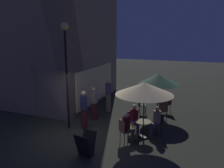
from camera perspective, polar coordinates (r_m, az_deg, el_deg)
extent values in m
plane|color=#2B2D24|center=(9.56, -8.66, -13.30)|extent=(60.00, 60.00, 0.00)
cube|color=gray|center=(13.85, -7.98, 15.14)|extent=(6.75, 2.08, 9.59)
cube|color=gray|center=(13.38, -22.53, 14.43)|extent=(2.08, 6.94, 9.59)
cube|color=beige|center=(13.36, -4.16, 0.00)|extent=(4.73, 0.08, 2.10)
cylinder|color=black|center=(9.79, -11.57, 0.84)|extent=(0.10, 0.10, 4.40)
sphere|color=#FBD168|center=(9.60, -12.19, 14.40)|extent=(0.33, 0.33, 0.33)
cube|color=black|center=(8.10, -6.06, -14.72)|extent=(0.35, 0.58, 0.86)
cube|color=black|center=(7.85, -7.64, -15.72)|extent=(0.35, 0.58, 0.86)
cylinder|color=black|center=(12.05, 11.54, -7.76)|extent=(0.40, 0.40, 0.03)
cylinder|color=black|center=(11.93, 11.62, -6.16)|extent=(0.06, 0.06, 0.74)
cylinder|color=brown|center=(11.81, 11.70, -4.39)|extent=(0.63, 0.63, 0.03)
cylinder|color=black|center=(9.44, 7.95, -13.53)|extent=(0.40, 0.40, 0.03)
cylinder|color=black|center=(9.30, 8.02, -11.70)|extent=(0.06, 0.06, 0.69)
cylinder|color=#434020|center=(9.15, 8.09, -9.64)|extent=(0.65, 0.65, 0.03)
cylinder|color=black|center=(12.04, 11.54, -7.70)|extent=(0.36, 0.36, 0.06)
cylinder|color=#4B3527|center=(11.72, 11.77, -2.86)|extent=(0.05, 0.05, 2.16)
cone|color=#2F5A3D|center=(11.53, 11.96, 1.26)|extent=(2.08, 2.08, 0.54)
cylinder|color=black|center=(9.43, 7.96, -13.45)|extent=(0.36, 0.36, 0.06)
cylinder|color=#4D3C24|center=(9.00, 8.17, -7.07)|extent=(0.05, 0.05, 2.28)
cone|color=#DEC38A|center=(8.73, 8.36, -1.17)|extent=(2.29, 2.29, 0.48)
cylinder|color=black|center=(12.19, 8.73, -6.35)|extent=(0.03, 0.03, 0.45)
cylinder|color=black|center=(11.89, 8.51, -6.83)|extent=(0.03, 0.03, 0.45)
cylinder|color=black|center=(12.23, 7.24, -6.24)|extent=(0.03, 0.03, 0.45)
cylinder|color=black|center=(11.93, 6.99, -6.71)|extent=(0.03, 0.03, 0.45)
cube|color=black|center=(11.98, 7.90, -5.43)|extent=(0.43, 0.43, 0.04)
cube|color=black|center=(11.93, 7.09, -4.20)|extent=(0.40, 0.07, 0.47)
cylinder|color=brown|center=(11.45, 11.77, -7.70)|extent=(0.03, 0.03, 0.47)
cylinder|color=brown|center=(11.56, 13.27, -7.56)|extent=(0.03, 0.03, 0.47)
cylinder|color=brown|center=(11.17, 12.36, -8.25)|extent=(0.03, 0.03, 0.47)
cylinder|color=brown|center=(11.29, 13.90, -8.10)|extent=(0.03, 0.03, 0.47)
cube|color=brown|center=(11.28, 12.89, -6.70)|extent=(0.55, 0.55, 0.04)
cube|color=brown|center=(11.04, 13.30, -5.73)|extent=(0.24, 0.37, 0.48)
cylinder|color=brown|center=(12.28, 13.86, -6.47)|extent=(0.03, 0.03, 0.44)
cylinder|color=brown|center=(12.47, 12.68, -6.10)|extent=(0.03, 0.03, 0.44)
cylinder|color=brown|center=(12.52, 14.82, -6.14)|extent=(0.03, 0.03, 0.44)
cylinder|color=brown|center=(12.72, 13.65, -5.79)|extent=(0.03, 0.03, 0.44)
cube|color=brown|center=(12.42, 13.81, -5.07)|extent=(0.57, 0.57, 0.04)
cube|color=brown|center=(12.50, 14.41, -3.90)|extent=(0.25, 0.37, 0.43)
cylinder|color=brown|center=(9.17, 4.08, -12.75)|extent=(0.03, 0.03, 0.46)
cylinder|color=brown|center=(8.91, 5.23, -13.59)|extent=(0.03, 0.03, 0.46)
cylinder|color=brown|center=(9.02, 2.13, -13.19)|extent=(0.03, 0.03, 0.46)
cylinder|color=brown|center=(8.75, 3.23, -14.06)|extent=(0.03, 0.03, 0.46)
cube|color=brown|center=(8.86, 3.69, -11.96)|extent=(0.61, 0.61, 0.04)
cube|color=brown|center=(8.67, 2.56, -10.79)|extent=(0.32, 0.34, 0.44)
cylinder|color=black|center=(9.58, 11.35, -11.88)|extent=(0.03, 0.03, 0.44)
cylinder|color=black|center=(9.79, 10.15, -11.28)|extent=(0.03, 0.03, 0.44)
cylinder|color=black|center=(9.77, 12.73, -11.45)|extent=(0.03, 0.03, 0.44)
cylinder|color=black|center=(9.98, 11.53, -10.87)|extent=(0.03, 0.03, 0.44)
cube|color=black|center=(9.68, 11.50, -10.07)|extent=(0.54, 0.54, 0.04)
cube|color=black|center=(9.70, 12.33, -8.57)|extent=(0.27, 0.32, 0.43)
cylinder|color=brown|center=(9.83, 6.99, -11.10)|extent=(0.03, 0.03, 0.43)
cylinder|color=brown|center=(9.66, 5.35, -11.49)|extent=(0.03, 0.03, 0.43)
cylinder|color=brown|center=(10.08, 5.94, -10.46)|extent=(0.03, 0.03, 0.43)
cylinder|color=brown|center=(9.92, 4.32, -10.82)|extent=(0.03, 0.03, 0.43)
cube|color=brown|center=(9.78, 5.68, -9.71)|extent=(0.58, 0.58, 0.04)
cube|color=brown|center=(9.84, 5.12, -8.12)|extent=(0.33, 0.30, 0.42)
cube|color=#531617|center=(11.40, 12.63, -6.46)|extent=(0.49, 0.48, 0.14)
cylinder|color=#531617|center=(11.62, 12.28, -7.35)|extent=(0.14, 0.14, 0.49)
cylinder|color=black|center=(11.20, 12.96, -5.40)|extent=(0.35, 0.35, 0.53)
sphere|color=brown|center=(11.09, 13.04, -3.67)|extent=(0.20, 0.20, 0.20)
cube|color=#375029|center=(8.91, 4.49, -11.69)|extent=(0.47, 0.47, 0.14)
cylinder|color=#375029|center=(9.09, 5.35, -12.90)|extent=(0.14, 0.14, 0.49)
cylinder|color=#52121A|center=(8.74, 3.71, -10.25)|extent=(0.31, 0.31, 0.54)
sphere|color=beige|center=(8.61, 3.75, -7.99)|extent=(0.21, 0.21, 0.21)
cube|color=#593F64|center=(9.59, 10.87, -10.09)|extent=(0.48, 0.48, 0.14)
cylinder|color=#593F64|center=(9.59, 10.07, -11.66)|extent=(0.14, 0.14, 0.49)
cylinder|color=slate|center=(9.57, 11.58, -8.38)|extent=(0.32, 0.32, 0.55)
sphere|color=tan|center=(9.45, 11.68, -6.31)|extent=(0.19, 0.19, 0.19)
cube|color=#54356B|center=(9.66, 6.14, -9.76)|extent=(0.51, 0.51, 0.14)
cylinder|color=#54356B|center=(9.63, 6.63, -11.42)|extent=(0.14, 0.14, 0.49)
cylinder|color=#4C1022|center=(9.67, 5.72, -8.01)|extent=(0.36, 0.36, 0.54)
sphere|color=beige|center=(9.55, 5.77, -5.94)|extent=(0.22, 0.22, 0.22)
cylinder|color=#461921|center=(11.15, -4.64, -6.93)|extent=(0.32, 0.32, 0.86)
cylinder|color=gray|center=(10.93, -4.71, -3.36)|extent=(0.38, 0.38, 0.58)
sphere|color=tan|center=(10.83, -4.75, -1.38)|extent=(0.22, 0.22, 0.22)
cylinder|color=#55191F|center=(10.17, -7.20, -8.94)|extent=(0.27, 0.27, 0.87)
cylinder|color=#27284C|center=(9.92, -7.32, -4.81)|extent=(0.32, 0.32, 0.66)
sphere|color=tan|center=(9.80, -7.39, -2.43)|extent=(0.21, 0.21, 0.21)
cylinder|color=#766B54|center=(12.20, -0.96, -4.87)|extent=(0.26, 0.26, 0.99)
cylinder|color=#513C62|center=(11.99, -0.97, -1.25)|extent=(0.31, 0.31, 0.60)
sphere|color=tan|center=(11.90, -0.98, 0.58)|extent=(0.20, 0.20, 0.20)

